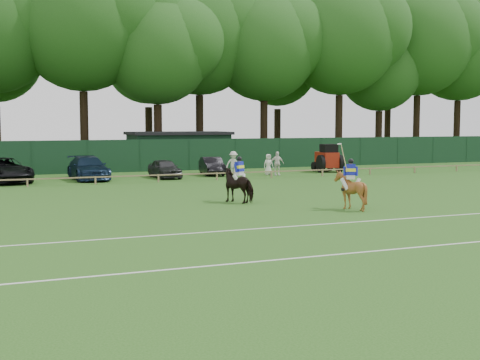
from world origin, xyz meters
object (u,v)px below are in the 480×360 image
hatch_grey (165,169)px  tractor (328,159)px  suv_black (4,170)px  horse_dark (239,185)px  utility_shed (179,150)px  horse_chestnut (350,190)px  sedan_navy (88,168)px  spectator_mid (277,163)px  spectator_right (268,164)px  estate_black (212,166)px  spectator_left (233,164)px

hatch_grey → tractor: 13.16m
hatch_grey → tractor: bearing=-0.5°
suv_black → horse_dark: bearing=-69.5°
hatch_grey → utility_shed: size_ratio=0.46×
horse_chestnut → hatch_grey: 18.91m
horse_dark → sedan_navy: 15.77m
spectator_mid → utility_shed: 11.08m
spectator_right → hatch_grey: bearing=-179.7°
horse_dark → estate_black: size_ratio=0.49×
utility_shed → horse_chestnut: bearing=-91.2°
spectator_mid → tractor: size_ratio=0.63×
spectator_mid → spectator_right: size_ratio=1.14×
suv_black → tractor: bearing=-13.5°
estate_black → spectator_left: 2.10m
spectator_left → tractor: (8.32, 1.18, 0.13)m
sedan_navy → spectator_mid: bearing=-9.3°
suv_black → spectator_right: suv_black is taller
hatch_grey → spectator_mid: bearing=-10.1°
horse_dark → tractor: size_ratio=0.71×
sedan_navy → tractor: (18.23, -0.12, 0.25)m
sedan_navy → estate_black: bearing=1.6°
sedan_navy → spectator_right: sedan_navy is taller
sedan_navy → spectator_right: 12.85m
sedan_navy → spectator_left: spectator_left is taller
horse_chestnut → spectator_left: size_ratio=0.94×
horse_dark → tractor: tractor is taller
horse_dark → suv_black: size_ratio=0.34×
estate_black → spectator_mid: size_ratio=2.26×
spectator_left → spectator_right: bearing=6.6°
spectator_right → estate_black: bearing=161.0°
spectator_left → utility_shed: utility_shed is taller
horse_dark → spectator_mid: spectator_mid is taller
horse_chestnut → suv_black: 23.55m
spectator_right → spectator_mid: bearing=-64.4°
sedan_navy → hatch_grey: (5.08, -0.66, -0.12)m
horse_dark → tractor: 20.11m
spectator_mid → hatch_grey: bearing=-173.2°
horse_chestnut → estate_black: (0.70, 19.86, -0.19)m
horse_dark → sedan_navy: size_ratio=0.36×
hatch_grey → horse_dark: bearing=-94.2°
suv_black → tractor: (23.54, -0.06, 0.23)m
hatch_grey → utility_shed: (3.79, 9.18, 0.88)m
estate_black → sedan_navy: bearing=-167.0°
horse_dark → suv_black: (-10.06, 14.98, -0.03)m
spectator_right → horse_dark: bearing=-117.5°
spectator_left → utility_shed: bearing=95.3°
sedan_navy → hatch_grey: sedan_navy is taller
horse_chestnut → spectator_left: spectator_left is taller
horse_chestnut → estate_black: size_ratio=0.43×
utility_shed → spectator_mid: bearing=-67.3°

